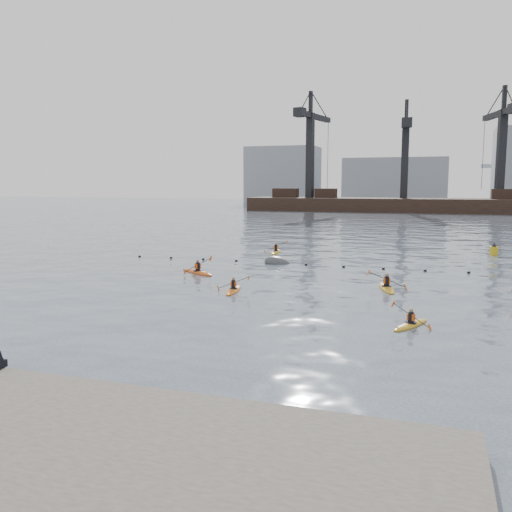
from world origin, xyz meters
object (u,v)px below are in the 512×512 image
at_px(kayaker_3, 387,287).
at_px(mooring_buoy, 278,263).
at_px(nav_buoy, 494,251).
at_px(kayaker_0, 234,290).
at_px(kayaker_5, 276,252).
at_px(kayaker_2, 198,272).
at_px(kayaker_1, 411,324).

xyz_separation_m(kayaker_3, mooring_buoy, (-9.36, 8.23, -0.11)).
bearing_deg(nav_buoy, kayaker_3, -111.56).
relative_size(kayaker_0, kayaker_5, 0.90).
bearing_deg(nav_buoy, kayaker_2, -139.95).
height_order(kayaker_3, mooring_buoy, kayaker_3).
distance_m(kayaker_0, kayaker_1, 11.59).
relative_size(kayaker_1, kayaker_2, 0.85).
xyz_separation_m(kayaker_1, kayaker_2, (-15.28, 10.26, 0.02)).
distance_m(kayaker_3, nav_buoy, 20.99).
xyz_separation_m(kayaker_0, kayaker_2, (-4.79, 5.32, 0.02)).
bearing_deg(kayaker_5, nav_buoy, 9.31).
height_order(kayaker_2, nav_buoy, kayaker_2).
bearing_deg(kayaker_1, mooring_buoy, 149.20).
xyz_separation_m(kayaker_1, mooring_buoy, (-11.20, 16.75, -0.09)).
height_order(kayaker_2, mooring_buoy, kayaker_2).
relative_size(kayaker_0, kayaker_3, 0.85).
bearing_deg(mooring_buoy, kayaker_2, -122.15).
bearing_deg(kayaker_2, nav_buoy, -17.41).
distance_m(kayaker_2, kayaker_5, 13.16).
distance_m(kayaker_2, nav_buoy, 27.63).
bearing_deg(kayaker_0, kayaker_5, 91.01).
xyz_separation_m(kayaker_2, mooring_buoy, (4.08, 6.49, -0.11)).
bearing_deg(kayaker_1, kayaker_2, 171.54).
relative_size(kayaker_5, mooring_buoy, 1.54).
bearing_deg(kayaker_0, kayaker_1, -32.84).
bearing_deg(kayaker_5, kayaker_3, -56.93).
xyz_separation_m(kayaker_0, nav_buoy, (16.36, 23.09, 0.30)).
height_order(kayaker_3, nav_buoy, kayaker_3).
relative_size(kayaker_0, nav_buoy, 2.35).
bearing_deg(mooring_buoy, kayaker_3, -41.32).
distance_m(kayaker_1, mooring_buoy, 20.15).
xyz_separation_m(kayaker_0, kayaker_5, (-2.78, 18.32, 0.01)).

